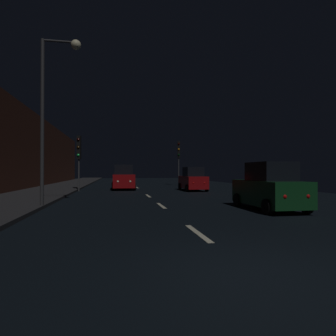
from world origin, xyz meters
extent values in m
cube|color=black|center=(0.00, 24.50, -0.01)|extent=(27.15, 84.00, 0.02)
cube|color=#28282B|center=(-7.37, 24.50, 0.07)|extent=(4.40, 84.00, 0.15)
cube|color=#472319|center=(-9.97, 21.00, 3.58)|extent=(0.80, 63.00, 7.16)
cube|color=beige|center=(0.00, 3.00, 0.01)|extent=(0.16, 2.20, 0.01)
cube|color=beige|center=(0.00, 9.27, 0.01)|extent=(0.16, 2.20, 0.01)
cube|color=beige|center=(0.00, 14.91, 0.01)|extent=(0.16, 2.20, 0.01)
cube|color=beige|center=(0.00, 25.03, 0.01)|extent=(0.16, 2.20, 0.01)
cube|color=beige|center=(0.00, 28.16, 0.01)|extent=(0.16, 2.20, 0.01)
cylinder|color=#38383A|center=(-5.07, 20.49, 1.31)|extent=(0.12, 0.12, 2.63)
cube|color=black|center=(-5.07, 20.49, 3.58)|extent=(0.34, 0.37, 1.90)
sphere|color=black|center=(-5.10, 20.31, 4.21)|extent=(0.22, 0.22, 0.22)
sphere|color=black|center=(-5.10, 20.31, 3.58)|extent=(0.22, 0.22, 0.22)
sphere|color=#19D84C|center=(-5.10, 20.31, 2.94)|extent=(0.22, 0.22, 0.22)
cylinder|color=#38383A|center=(5.07, 28.89, 1.60)|extent=(0.12, 0.12, 3.20)
cube|color=black|center=(5.07, 28.89, 4.15)|extent=(0.35, 0.38, 1.90)
sphere|color=black|center=(5.05, 28.71, 4.79)|extent=(0.22, 0.22, 0.22)
sphere|color=orange|center=(5.05, 28.71, 4.15)|extent=(0.22, 0.22, 0.22)
sphere|color=black|center=(5.05, 28.71, 3.52)|extent=(0.22, 0.22, 0.22)
cylinder|color=#2D2D30|center=(-5.27, 9.09, 3.71)|extent=(0.16, 0.16, 7.41)
cylinder|color=#2D2D30|center=(-4.57, 9.09, 7.36)|extent=(1.40, 0.10, 0.10)
sphere|color=beige|center=(-3.87, 9.09, 7.26)|extent=(0.44, 0.44, 0.44)
cube|color=maroon|center=(-1.43, 22.11, 0.79)|extent=(1.83, 4.28, 1.12)
cube|color=black|center=(-1.43, 22.26, 1.78)|extent=(1.56, 2.14, 0.86)
cylinder|color=black|center=(-0.53, 20.61, 0.33)|extent=(0.22, 0.65, 0.65)
cylinder|color=black|center=(-2.33, 20.61, 0.33)|extent=(0.22, 0.65, 0.65)
cylinder|color=black|center=(-0.53, 23.61, 0.33)|extent=(0.22, 0.65, 0.65)
cylinder|color=black|center=(-2.33, 23.61, 0.33)|extent=(0.22, 0.65, 0.65)
sphere|color=white|center=(-0.93, 20.01, 0.79)|extent=(0.18, 0.18, 0.18)
sphere|color=white|center=(-1.93, 20.01, 0.79)|extent=(0.18, 0.18, 0.18)
sphere|color=red|center=(-0.93, 24.21, 0.79)|extent=(0.18, 0.18, 0.18)
sphere|color=red|center=(-1.93, 24.21, 0.79)|extent=(0.18, 0.18, 0.18)
cube|color=maroon|center=(4.27, 19.58, 0.71)|extent=(1.64, 3.83, 1.00)
cube|color=black|center=(4.27, 19.45, 1.59)|extent=(1.40, 1.92, 0.77)
cylinder|color=black|center=(3.47, 20.93, 0.29)|extent=(0.20, 0.58, 0.58)
cylinder|color=black|center=(5.08, 20.93, 0.29)|extent=(0.20, 0.58, 0.58)
cylinder|color=black|center=(3.47, 18.24, 0.29)|extent=(0.20, 0.58, 0.58)
cylinder|color=black|center=(5.08, 18.24, 0.29)|extent=(0.20, 0.58, 0.58)
sphere|color=slate|center=(3.82, 21.46, 0.71)|extent=(0.16, 0.16, 0.16)
sphere|color=slate|center=(4.73, 21.46, 0.71)|extent=(0.16, 0.16, 0.16)
sphere|color=red|center=(3.82, 17.71, 0.71)|extent=(0.16, 0.16, 0.16)
sphere|color=red|center=(4.73, 17.71, 0.71)|extent=(0.16, 0.16, 0.16)
cube|color=#0F3819|center=(4.27, 7.06, 0.72)|extent=(1.67, 3.90, 1.02)
cube|color=black|center=(4.27, 6.92, 1.62)|extent=(1.42, 1.95, 0.78)
cylinder|color=black|center=(3.45, 8.43, 0.30)|extent=(0.20, 0.59, 0.59)
cylinder|color=black|center=(5.09, 8.43, 0.30)|extent=(0.20, 0.59, 0.59)
cylinder|color=black|center=(3.45, 5.70, 0.30)|extent=(0.20, 0.59, 0.59)
cylinder|color=black|center=(5.09, 5.70, 0.30)|extent=(0.20, 0.59, 0.59)
sphere|color=slate|center=(3.81, 8.98, 0.72)|extent=(0.17, 0.17, 0.17)
sphere|color=slate|center=(4.73, 8.98, 0.72)|extent=(0.17, 0.17, 0.17)
sphere|color=red|center=(3.81, 5.15, 0.72)|extent=(0.17, 0.17, 0.17)
sphere|color=red|center=(4.73, 5.15, 0.72)|extent=(0.17, 0.17, 0.17)
camera|label=1|loc=(-2.13, -4.50, 1.62)|focal=31.59mm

